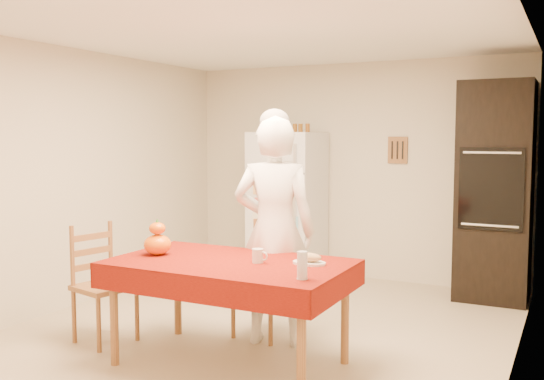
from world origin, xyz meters
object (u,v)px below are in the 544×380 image
Objects in this scene: chair_left at (100,279)px; seated_woman at (275,231)px; pumpkin_lower at (158,245)px; refrigerator at (288,205)px; oven_cabinet at (495,192)px; wine_glass at (302,265)px; dining_table at (230,270)px; bread_plate at (309,263)px; coffee_mug at (258,256)px; chair_far at (267,274)px.

chair_left is 1.47m from seated_woman.
pumpkin_lower is (-0.69, -0.60, -0.07)m from seated_woman.
oven_cabinet is (2.28, 0.05, 0.25)m from refrigerator.
oven_cabinet is 3.11m from wine_glass.
dining_table is 8.20× the size of pumpkin_lower.
dining_table is 9.66× the size of wine_glass.
oven_cabinet is at bearing 75.37° from wine_glass.
seated_woman is 1.03m from wine_glass.
bread_plate is (0.55, 0.16, 0.08)m from dining_table.
oven_cabinet reaches higher than bread_plate.
seated_woman is 10.29× the size of wine_glass.
refrigerator is 1.79× the size of chair_left.
oven_cabinet reaches higher than chair_left.
refrigerator is 2.73m from pumpkin_lower.
dining_table is 0.94× the size of seated_woman.
bread_plate is (-0.14, 0.43, -0.08)m from wine_glass.
dining_table is 0.60m from seated_woman.
seated_woman is 18.11× the size of coffee_mug.
wine_glass reaches higher than pumpkin_lower.
wine_glass is at bearing -72.41° from bread_plate.
oven_cabinet reaches higher than refrigerator.
wine_glass reaches higher than coffee_mug.
seated_woman is at bearing -122.63° from oven_cabinet.
refrigerator is 2.75m from chair_left.
refrigerator is 3.31m from wine_glass.
dining_table is at bearing -79.72° from chair_far.
chair_left is at bearing -178.98° from dining_table.
chair_left is 1.79m from bread_plate.
chair_far is 0.89m from bread_plate.
wine_glass is at bearing -63.10° from refrigerator.
oven_cabinet is at bearing -136.93° from seated_woman.
refrigerator is 1.79× the size of chair_far.
coffee_mug is at bearing 147.18° from wine_glass.
seated_woman is (0.08, 0.56, 0.21)m from dining_table.
seated_woman is at bearing -42.55° from chair_far.
pumpkin_lower is (-0.81, -0.09, 0.03)m from coffee_mug.
coffee_mug is 0.37m from bread_plate.
refrigerator is 2.87m from bread_plate.
refrigerator is 0.94× the size of seated_woman.
oven_cabinet is at bearing 1.18° from refrigerator.
chair_left reaches higher than coffee_mug.
wine_glass is 0.73× the size of bread_plate.
refrigerator is 2.29m from oven_cabinet.
dining_table is (0.81, -2.68, -0.16)m from refrigerator.
refrigerator is 2.83m from coffee_mug.
chair_far is at bearing -69.43° from refrigerator.
chair_left is at bearing -174.24° from bread_plate.
coffee_mug is at bearing -115.21° from oven_cabinet.
pumpkin_lower is (-0.53, -0.77, 0.33)m from chair_far.
coffee_mug is (0.12, -0.52, -0.09)m from seated_woman.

